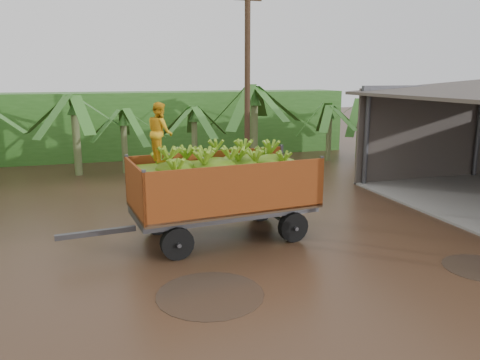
# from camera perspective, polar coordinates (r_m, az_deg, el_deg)

# --- Properties ---
(ground) EXTENTS (100.00, 100.00, 0.00)m
(ground) POSITION_cam_1_polar(r_m,az_deg,el_deg) (13.08, 8.15, -7.67)
(ground) COLOR black
(ground) RESTS_ON ground
(hedge_north) EXTENTS (22.00, 3.00, 3.60)m
(hedge_north) POSITION_cam_1_polar(r_m,az_deg,el_deg) (27.39, -10.17, 6.76)
(hedge_north) COLOR #2D661E
(hedge_north) RESTS_ON ground
(banana_trailer) EXTENTS (7.04, 2.92, 3.85)m
(banana_trailer) POSITION_cam_1_polar(r_m,az_deg,el_deg) (12.99, -2.16, -0.75)
(banana_trailer) COLOR #B14C19
(banana_trailer) RESTS_ON ground
(utility_pole) EXTENTS (1.20, 0.24, 8.13)m
(utility_pole) POSITION_cam_1_polar(r_m,az_deg,el_deg) (20.09, 0.90, 11.51)
(utility_pole) COLOR #47301E
(utility_pole) RESTS_ON ground
(banana_plants) EXTENTS (23.27, 20.88, 4.22)m
(banana_plants) POSITION_cam_1_polar(r_m,az_deg,el_deg) (18.26, -18.44, 3.55)
(banana_plants) COLOR #2D661E
(banana_plants) RESTS_ON ground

